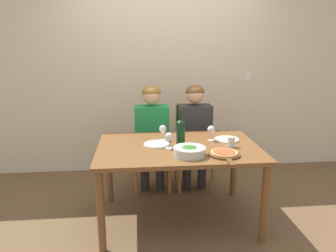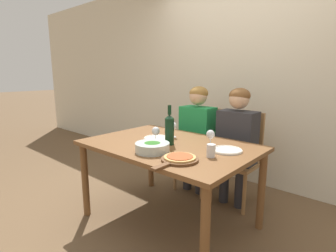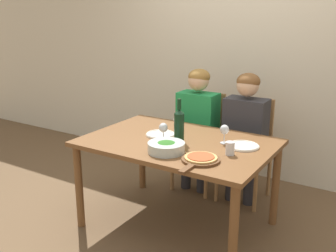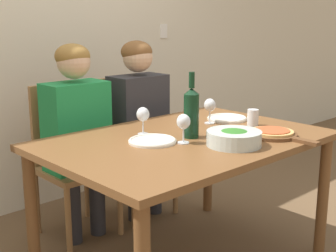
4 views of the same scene
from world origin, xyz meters
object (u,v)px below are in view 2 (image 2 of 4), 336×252
at_px(person_man, 236,136).
at_px(wine_glass_right, 210,135).
at_px(chair_left, 202,146).
at_px(water_tumbler, 211,151).
at_px(chair_right, 240,155).
at_px(dinner_plate_right, 227,150).
at_px(wine_glass_centre, 156,132).
at_px(person_woman, 197,129).
at_px(dinner_plate_left, 157,138).
at_px(wine_bottle, 169,129).
at_px(wine_glass_left, 173,127).
at_px(broccoli_bowl, 152,147).
at_px(pizza_on_board, 179,159).

height_order(person_man, wine_glass_right, person_man).
height_order(chair_left, water_tumbler, chair_left).
xyz_separation_m(chair_right, dinner_plate_right, (0.21, -0.70, 0.25)).
distance_m(dinner_plate_right, wine_glass_centre, 0.63).
height_order(chair_left, person_woman, person_woman).
bearing_deg(dinner_plate_left, wine_bottle, -16.75).
height_order(wine_glass_left, wine_glass_centre, same).
xyz_separation_m(chair_right, dinner_plate_left, (-0.48, -0.79, 0.25)).
relative_size(dinner_plate_left, water_tumbler, 2.51).
bearing_deg(person_woman, wine_glass_centre, -81.63).
height_order(chair_left, wine_glass_right, chair_left).
bearing_deg(dinner_plate_left, water_tumbler, -10.24).
xyz_separation_m(chair_left, dinner_plate_left, (0.01, -0.79, 0.25)).
distance_m(wine_glass_centre, water_tumbler, 0.57).
bearing_deg(chair_left, wine_glass_right, -51.93).
bearing_deg(chair_left, wine_bottle, -74.97).
distance_m(chair_right, broccoli_bowl, 1.16).
relative_size(chair_left, dinner_plate_right, 3.93).
xyz_separation_m(dinner_plate_left, water_tumbler, (0.67, -0.12, 0.04)).
relative_size(person_man, wine_glass_right, 8.08).
bearing_deg(pizza_on_board, person_woman, 118.95).
xyz_separation_m(broccoli_bowl, pizza_on_board, (0.30, -0.03, -0.02)).
bearing_deg(wine_glass_centre, wine_glass_left, 96.74).
height_order(chair_right, dinner_plate_left, chair_right).
distance_m(chair_left, broccoli_bowl, 1.17).
height_order(wine_glass_right, wine_glass_centre, same).
bearing_deg(person_man, pizza_on_board, -85.93).
xyz_separation_m(person_woman, dinner_plate_right, (0.71, -0.59, 0.03)).
distance_m(person_woman, dinner_plate_left, 0.67).
xyz_separation_m(chair_right, pizza_on_board, (0.07, -1.14, 0.26)).
distance_m(broccoli_bowl, dinner_plate_right, 0.60).
bearing_deg(wine_bottle, wine_glass_right, 25.92).
relative_size(chair_left, wine_glass_centre, 6.36).
bearing_deg(wine_glass_centre, chair_right, 67.48).
bearing_deg(wine_glass_left, broccoli_bowl, -68.61).
height_order(wine_bottle, water_tumbler, wine_bottle).
bearing_deg(water_tumbler, person_woman, 130.89).
distance_m(dinner_plate_right, wine_glass_left, 0.63).
distance_m(person_man, wine_glass_right, 0.60).
bearing_deg(chair_left, water_tumbler, -52.91).
distance_m(pizza_on_board, water_tumbler, 0.26).
relative_size(person_woman, dinner_plate_right, 5.00).
xyz_separation_m(person_woman, dinner_plate_left, (0.01, -0.67, 0.03)).
relative_size(wine_glass_right, water_tumbler, 1.55).
distance_m(chair_left, dinner_plate_right, 1.03).
bearing_deg(water_tumbler, dinner_plate_right, 85.10).
bearing_deg(broccoli_bowl, person_man, 77.36).
bearing_deg(wine_glass_right, wine_bottle, -154.08).
bearing_deg(person_woman, chair_left, 90.00).
distance_m(chair_left, pizza_on_board, 1.30).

